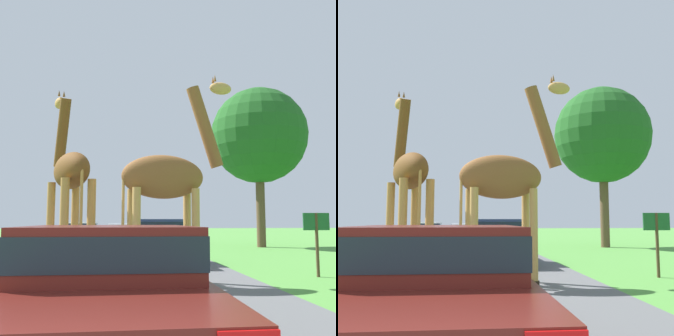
{
  "view_description": "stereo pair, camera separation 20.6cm",
  "coord_description": "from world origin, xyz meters",
  "views": [
    {
      "loc": [
        0.49,
        -0.56,
        1.41
      ],
      "look_at": [
        1.65,
        8.9,
        2.6
      ],
      "focal_mm": 45.0,
      "sensor_mm": 36.0,
      "label": 1
    },
    {
      "loc": [
        0.69,
        -0.58,
        1.41
      ],
      "look_at": [
        1.65,
        8.9,
        2.6
      ],
      "focal_mm": 45.0,
      "sensor_mm": 36.0,
      "label": 2
    }
  ],
  "objects": [
    {
      "name": "car_queue_right",
      "position": [
        0.93,
        20.47,
        0.68
      ],
      "size": [
        1.81,
        4.72,
        1.26
      ],
      "color": "silver",
      "rests_on": "ground"
    },
    {
      "name": "tree_centre_back",
      "position": [
        8.3,
        21.62,
        6.09
      ],
      "size": [
        5.31,
        5.31,
        8.78
      ],
      "color": "brown",
      "rests_on": "ground"
    },
    {
      "name": "giraffe_companion",
      "position": [
        -0.64,
        9.82,
        2.4
      ],
      "size": [
        1.39,
        2.58,
        4.94
      ],
      "rotation": [
        0.0,
        0.0,
        0.37
      ],
      "color": "#B77F3D",
      "rests_on": "ground"
    },
    {
      "name": "car_queue_left",
      "position": [
        -1.49,
        25.11,
        0.72
      ],
      "size": [
        1.83,
        4.26,
        1.33
      ],
      "color": "silver",
      "rests_on": "ground"
    },
    {
      "name": "giraffe_near_road",
      "position": [
        1.66,
        8.92,
        2.34
      ],
      "size": [
        2.72,
        1.04,
        4.91
      ],
      "rotation": [
        0.0,
        0.0,
        -1.42
      ],
      "color": "tan",
      "rests_on": "ground"
    },
    {
      "name": "sign_post",
      "position": [
        5.57,
        9.74,
        1.12
      ],
      "size": [
        0.7,
        0.08,
        1.61
      ],
      "color": "#4C3823",
      "rests_on": "ground"
    },
    {
      "name": "car_far_ahead",
      "position": [
        1.92,
        13.73,
        0.78
      ],
      "size": [
        1.79,
        4.17,
        1.46
      ],
      "color": "navy",
      "rests_on": "ground"
    },
    {
      "name": "road",
      "position": [
        0.0,
        30.0,
        0.0
      ],
      "size": [
        7.72,
        120.0,
        0.0
      ],
      "color": "#5B5B5E",
      "rests_on": "ground"
    },
    {
      "name": "car_lead_maroon",
      "position": [
        0.42,
        3.94,
        0.72
      ],
      "size": [
        1.84,
        4.61,
        1.35
      ],
      "color": "#561914",
      "rests_on": "ground"
    }
  ]
}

